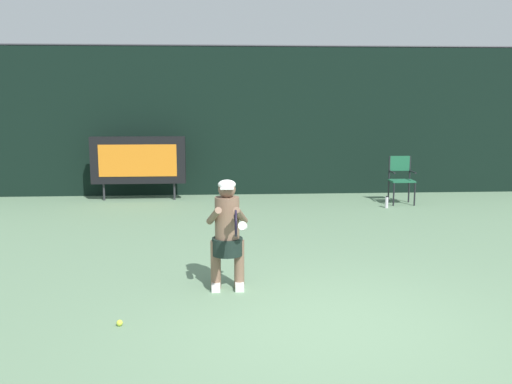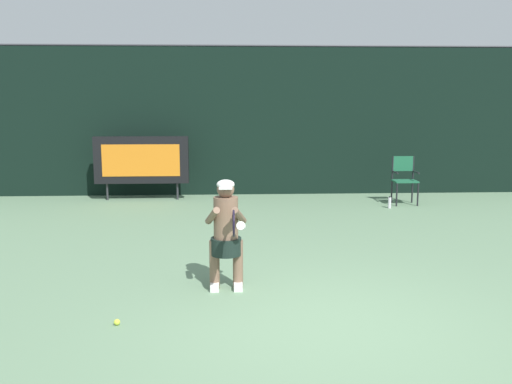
# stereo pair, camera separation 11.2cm
# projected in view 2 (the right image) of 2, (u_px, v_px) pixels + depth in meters

# --- Properties ---
(ground) EXTENTS (18.00, 22.00, 0.03)m
(ground) POSITION_uv_depth(u_px,v_px,m) (332.00, 333.00, 6.09)
(ground) COLOR slate
(backdrop_screen) EXTENTS (18.00, 0.12, 3.66)m
(backdrop_screen) POSITION_uv_depth(u_px,v_px,m) (271.00, 121.00, 14.35)
(backdrop_screen) COLOR black
(backdrop_screen) RESTS_ON ground
(scoreboard) EXTENTS (2.20, 0.21, 1.50)m
(scoreboard) POSITION_uv_depth(u_px,v_px,m) (141.00, 160.00, 13.65)
(scoreboard) COLOR black
(scoreboard) RESTS_ON ground
(umpire_chair) EXTENTS (0.52, 0.44, 1.08)m
(umpire_chair) POSITION_uv_depth(u_px,v_px,m) (404.00, 177.00, 13.18)
(umpire_chair) COLOR black
(umpire_chair) RESTS_ON ground
(water_bottle) EXTENTS (0.07, 0.07, 0.27)m
(water_bottle) POSITION_uv_depth(u_px,v_px,m) (390.00, 203.00, 12.76)
(water_bottle) COLOR silver
(water_bottle) RESTS_ON ground
(tennis_player) EXTENTS (0.54, 0.62, 1.41)m
(tennis_player) POSITION_uv_depth(u_px,v_px,m) (226.00, 231.00, 7.36)
(tennis_player) COLOR white
(tennis_player) RESTS_ON ground
(tennis_racket) EXTENTS (0.03, 0.60, 0.31)m
(tennis_racket) POSITION_uv_depth(u_px,v_px,m) (234.00, 223.00, 6.73)
(tennis_racket) COLOR black
(tennis_ball_loose) EXTENTS (0.07, 0.07, 0.07)m
(tennis_ball_loose) POSITION_uv_depth(u_px,v_px,m) (117.00, 322.00, 6.27)
(tennis_ball_loose) COLOR #CCDB3D
(tennis_ball_loose) RESTS_ON ground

